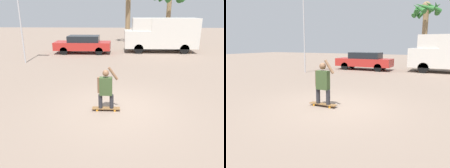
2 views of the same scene
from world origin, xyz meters
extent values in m
plane|color=gray|center=(0.00, 0.00, 0.00)|extent=(80.00, 80.00, 0.00)
cube|color=brown|center=(-0.38, -0.16, 0.08)|extent=(0.98, 0.23, 0.02)
cylinder|color=orange|center=(-0.69, -0.26, 0.04)|extent=(0.08, 0.03, 0.08)
cylinder|color=orange|center=(-0.69, -0.07, 0.04)|extent=(0.08, 0.03, 0.08)
cylinder|color=orange|center=(-0.07, -0.26, 0.04)|extent=(0.08, 0.03, 0.08)
cylinder|color=orange|center=(-0.07, -0.07, 0.04)|extent=(0.08, 0.03, 0.08)
cylinder|color=#28282D|center=(-0.58, -0.16, 0.34)|extent=(0.14, 0.14, 0.50)
cylinder|color=#28282D|center=(-0.18, -0.16, 0.34)|extent=(0.14, 0.14, 0.50)
cube|color=#384C28|center=(-0.38, -0.16, 0.91)|extent=(0.43, 0.22, 0.63)
sphere|color=brown|center=(-0.38, -0.16, 1.37)|extent=(0.22, 0.22, 0.22)
cylinder|color=brown|center=(-0.63, -0.16, 0.94)|extent=(0.09, 0.09, 0.56)
cylinder|color=brown|center=(-0.13, -0.16, 1.36)|extent=(0.36, 0.09, 0.46)
cylinder|color=black|center=(1.64, 10.79, 0.39)|extent=(0.77, 0.28, 0.77)
cylinder|color=black|center=(1.64, 12.74, 0.39)|extent=(0.77, 0.28, 0.77)
cube|color=silver|center=(1.55, 11.76, 1.09)|extent=(2.10, 2.23, 1.40)
cube|color=black|center=(1.13, 11.76, 1.37)|extent=(0.04, 1.89, 0.70)
cube|color=silver|center=(1.87, 11.76, 2.29)|extent=(1.47, 2.05, 1.00)
cylinder|color=black|center=(-4.39, 10.07, 0.31)|extent=(0.62, 0.22, 0.62)
cylinder|color=black|center=(-4.39, 11.55, 0.31)|extent=(0.62, 0.22, 0.62)
cylinder|color=black|center=(-1.56, 10.07, 0.31)|extent=(0.62, 0.22, 0.62)
cylinder|color=black|center=(-1.56, 11.55, 0.31)|extent=(0.62, 0.22, 0.62)
cube|color=#B22823|center=(-2.97, 10.81, 0.62)|extent=(4.57, 1.70, 0.63)
cube|color=black|center=(-2.86, 10.81, 1.19)|extent=(2.51, 1.50, 0.50)
cylinder|color=#8E704C|center=(0.93, 17.23, 2.88)|extent=(0.51, 0.51, 5.75)
sphere|color=#8E704C|center=(0.93, 17.23, 5.75)|extent=(0.82, 0.82, 0.82)
cone|color=#2D6B2D|center=(1.83, 17.17, 5.50)|extent=(0.64, 1.86, 1.29)
cone|color=#2D6B2D|center=(1.58, 17.85, 5.60)|extent=(1.65, 1.71, 1.00)
cone|color=#2D6B2D|center=(0.75, 18.12, 5.41)|extent=(1.77, 0.83, 1.54)
cone|color=#2D6B2D|center=(0.21, 17.77, 5.43)|extent=(1.44, 1.69, 1.50)
cone|color=#2D6B2D|center=(0.04, 17.09, 5.51)|extent=(0.79, 1.89, 1.27)
cone|color=#2D6B2D|center=(0.32, 16.57, 5.51)|extent=(1.69, 1.61, 1.26)
cone|color=#2D6B2D|center=(0.84, 16.34, 5.57)|extent=(1.91, 0.68, 1.08)
cone|color=#2D6B2D|center=(1.55, 16.58, 5.53)|extent=(1.69, 1.64, 1.21)
cylinder|color=#B7B7BC|center=(-6.31, 7.12, 3.19)|extent=(0.09, 0.09, 6.38)
camera|label=1|loc=(0.07, -7.20, 3.36)|focal=35.00mm
camera|label=2|loc=(3.33, -6.33, 2.08)|focal=35.00mm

